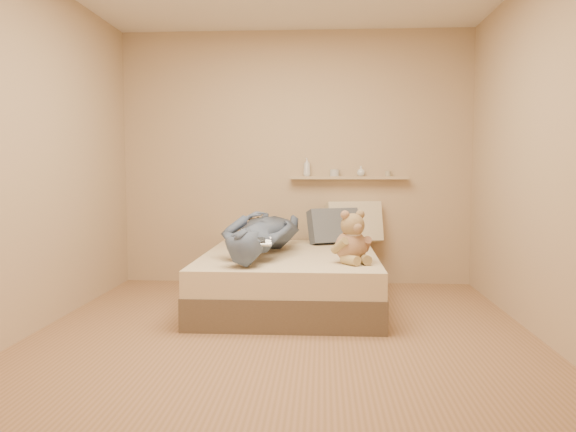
# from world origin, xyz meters

# --- Properties ---
(room) EXTENTS (3.80, 3.80, 3.80)m
(room) POSITION_xyz_m (0.00, 0.00, 1.30)
(room) COLOR #996F4F
(room) RESTS_ON ground
(bed) EXTENTS (1.50, 1.90, 0.45)m
(bed) POSITION_xyz_m (0.00, 0.93, 0.22)
(bed) COLOR brown
(bed) RESTS_ON floor
(game_console) EXTENTS (0.21, 0.11, 0.07)m
(game_console) POSITION_xyz_m (-0.21, 0.36, 0.62)
(game_console) COLOR silver
(game_console) RESTS_ON bed
(teddy_bear) EXTENTS (0.33, 0.34, 0.42)m
(teddy_bear) POSITION_xyz_m (0.52, 0.45, 0.62)
(teddy_bear) COLOR #A7775B
(teddy_bear) RESTS_ON bed
(dark_plush) EXTENTS (0.17, 0.17, 0.27)m
(dark_plush) POSITION_xyz_m (-0.39, 1.57, 0.56)
(dark_plush) COLOR black
(dark_plush) RESTS_ON bed
(pillow_cream) EXTENTS (0.59, 0.38, 0.43)m
(pillow_cream) POSITION_xyz_m (0.60, 1.76, 0.65)
(pillow_cream) COLOR beige
(pillow_cream) RESTS_ON bed
(pillow_grey) EXTENTS (0.55, 0.42, 0.37)m
(pillow_grey) POSITION_xyz_m (0.40, 1.62, 0.62)
(pillow_grey) COLOR slate
(pillow_grey) RESTS_ON bed
(person) EXTENTS (0.74, 1.63, 0.38)m
(person) POSITION_xyz_m (-0.24, 0.86, 0.64)
(person) COLOR #47546F
(person) RESTS_ON bed
(wall_shelf) EXTENTS (1.20, 0.12, 0.03)m
(wall_shelf) POSITION_xyz_m (0.55, 1.84, 1.10)
(wall_shelf) COLOR tan
(wall_shelf) RESTS_ON wall_back
(shelf_bottles) EXTENTS (0.91, 0.10, 0.19)m
(shelf_bottles) POSITION_xyz_m (0.41, 1.84, 1.18)
(shelf_bottles) COLOR silver
(shelf_bottles) RESTS_ON wall_shelf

